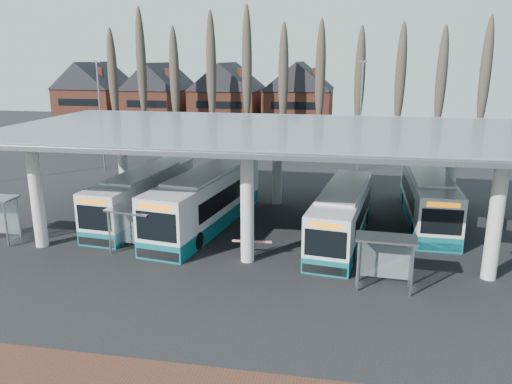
% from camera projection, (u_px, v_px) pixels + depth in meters
% --- Properties ---
extents(ground, '(140.00, 140.00, 0.00)m').
position_uv_depth(ground, '(237.00, 281.00, 24.10)').
color(ground, black).
rests_on(ground, ground).
extents(station_canopy, '(32.00, 16.00, 6.34)m').
position_uv_depth(station_canopy, '(265.00, 139.00, 30.22)').
color(station_canopy, silver).
rests_on(station_canopy, ground).
extents(poplar_row, '(45.10, 1.10, 14.50)m').
position_uv_depth(poplar_row, '(304.00, 74.00, 53.15)').
color(poplar_row, '#473D33').
rests_on(poplar_row, ground).
extents(townhouse_row, '(36.80, 10.30, 12.25)m').
position_uv_depth(townhouse_row, '(194.00, 92.00, 67.10)').
color(townhouse_row, brown).
rests_on(townhouse_row, ground).
extents(lamp_post_a, '(0.80, 0.16, 10.17)m').
position_uv_depth(lamp_post_a, '(101.00, 114.00, 46.76)').
color(lamp_post_a, slate).
rests_on(lamp_post_a, ground).
extents(lamp_post_b, '(0.80, 0.16, 10.17)m').
position_uv_depth(lamp_post_b, '(360.00, 114.00, 46.35)').
color(lamp_post_b, slate).
rests_on(lamp_post_b, ground).
extents(bus_0, '(3.49, 11.63, 3.18)m').
position_uv_depth(bus_0, '(144.00, 196.00, 33.28)').
color(bus_0, silver).
rests_on(bus_0, ground).
extents(bus_1, '(4.53, 12.90, 3.51)m').
position_uv_depth(bus_1, '(207.00, 200.00, 31.76)').
color(bus_1, silver).
rests_on(bus_1, ground).
extents(bus_2, '(3.79, 11.32, 3.09)m').
position_uv_depth(bus_2, '(342.00, 215.00, 29.36)').
color(bus_2, silver).
rests_on(bus_2, ground).
extents(bus_3, '(2.66, 11.67, 3.23)m').
position_uv_depth(bus_3, '(427.00, 198.00, 32.72)').
color(bus_3, silver).
rests_on(bus_3, ground).
extents(shelter_1, '(2.94, 1.84, 2.54)m').
position_uv_depth(shelter_1, '(134.00, 221.00, 27.15)').
color(shelter_1, gray).
rests_on(shelter_1, ground).
extents(shelter_2, '(2.81, 1.51, 2.55)m').
position_uv_depth(shelter_2, '(385.00, 250.00, 22.93)').
color(shelter_2, gray).
rests_on(shelter_2, ground).
extents(info_sign_0, '(1.99, 0.49, 2.98)m').
position_uv_depth(info_sign_0, '(500.00, 229.00, 23.91)').
color(info_sign_0, black).
rests_on(info_sign_0, ground).
extents(barrier, '(2.13, 0.66, 1.06)m').
position_uv_depth(barrier, '(252.00, 242.00, 26.81)').
color(barrier, black).
rests_on(barrier, ground).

